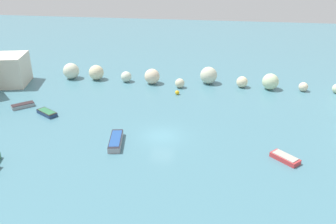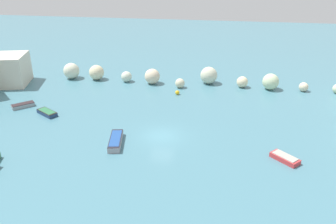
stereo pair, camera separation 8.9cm
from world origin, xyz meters
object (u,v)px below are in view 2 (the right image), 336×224
object	(u,v)px
moored_boat_1	(116,141)
moored_boat_3	(285,158)
moored_boat_2	(47,113)
moored_boat_5	(23,105)
channel_buoy	(177,92)

from	to	relation	value
moored_boat_1	moored_boat_3	size ratio (longest dim) A/B	1.53
moored_boat_2	moored_boat_3	world-z (taller)	moored_boat_3
moored_boat_3	moored_boat_5	bearing A→B (deg)	-150.43
moored_boat_2	moored_boat_5	world-z (taller)	moored_boat_5
moored_boat_2	moored_boat_3	distance (m)	28.77
channel_buoy	moored_boat_2	distance (m)	18.06
channel_buoy	moored_boat_5	xyz separation A→B (m)	(-19.56, -7.95, -0.05)
moored_boat_1	moored_boat_2	world-z (taller)	moored_boat_1
channel_buoy	moored_boat_3	distance (m)	20.40
moored_boat_5	moored_boat_1	bearing A→B (deg)	-71.02
moored_boat_3	moored_boat_5	size ratio (longest dim) A/B	1.04
moored_boat_5	channel_buoy	bearing A→B (deg)	-22.71
channel_buoy	moored_boat_1	bearing A→B (deg)	-106.23
moored_boat_3	moored_boat_5	distance (m)	33.33
moored_boat_1	channel_buoy	bearing A→B (deg)	152.74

